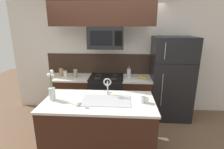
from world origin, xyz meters
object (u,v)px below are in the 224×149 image
(storage_jar_short, at_px, (76,73))
(banana_bunch, at_px, (143,78))
(microwave, at_px, (106,38))
(stove_range, at_px, (107,96))
(storage_jar_medium, at_px, (65,74))
(sink_faucet, at_px, (107,84))
(drinking_glass, at_px, (143,99))
(storage_jar_tall, at_px, (61,72))
(flower_vase, at_px, (52,90))
(spare_glass, at_px, (146,100))
(refrigerator, at_px, (171,78))
(french_press, at_px, (129,73))

(storage_jar_short, distance_m, banana_bunch, 1.51)
(microwave, relative_size, banana_bunch, 3.93)
(stove_range, height_order, microwave, microwave)
(storage_jar_medium, distance_m, sink_faucet, 1.48)
(banana_bunch, relative_size, drinking_glass, 1.51)
(stove_range, xyz_separation_m, storage_jar_tall, (-1.04, 0.04, 0.56))
(stove_range, bearing_deg, storage_jar_tall, 177.84)
(storage_jar_medium, bearing_deg, storage_jar_short, -4.20)
(banana_bunch, xyz_separation_m, flower_vase, (-1.54, -1.21, 0.14))
(drinking_glass, xyz_separation_m, spare_glass, (0.06, 0.01, -0.02))
(storage_jar_tall, height_order, drinking_glass, storage_jar_tall)
(refrigerator, relative_size, storage_jar_tall, 8.48)
(banana_bunch, bearing_deg, storage_jar_tall, 176.89)
(stove_range, relative_size, storage_jar_tall, 4.34)
(microwave, distance_m, banana_bunch, 1.18)
(spare_glass, bearing_deg, refrigerator, 61.70)
(stove_range, distance_m, flower_vase, 1.58)
(sink_faucet, bearing_deg, storage_jar_short, 128.84)
(sink_faucet, bearing_deg, storage_jar_medium, 135.80)
(storage_jar_short, height_order, flower_vase, flower_vase)
(refrigerator, height_order, french_press, refrigerator)
(spare_glass, bearing_deg, flower_vase, 179.69)
(storage_jar_medium, bearing_deg, stove_range, 0.41)
(stove_range, distance_m, spare_glass, 1.55)
(banana_bunch, xyz_separation_m, spare_glass, (-0.08, -1.22, 0.02))
(microwave, height_order, drinking_glass, microwave)
(storage_jar_short, xyz_separation_m, spare_glass, (1.42, -1.25, -0.04))
(refrigerator, xyz_separation_m, storage_jar_short, (-2.12, -0.04, 0.09))
(microwave, relative_size, storage_jar_medium, 5.38)
(refrigerator, relative_size, storage_jar_short, 10.47)
(storage_jar_tall, bearing_deg, banana_bunch, -3.11)
(sink_faucet, bearing_deg, spare_glass, -21.77)
(stove_range, distance_m, drinking_glass, 1.54)
(storage_jar_tall, relative_size, banana_bunch, 1.13)
(microwave, xyz_separation_m, storage_jar_tall, (-1.04, 0.06, -0.77))
(spare_glass, bearing_deg, microwave, 120.21)
(stove_range, relative_size, spare_glass, 10.23)
(storage_jar_tall, height_order, spare_glass, storage_jar_tall)
(refrigerator, xyz_separation_m, spare_glass, (-0.70, -1.30, 0.05))
(storage_jar_tall, distance_m, spare_glass, 2.21)
(stove_range, height_order, storage_jar_medium, storage_jar_medium)
(stove_range, height_order, french_press, french_press)
(storage_jar_medium, bearing_deg, storage_jar_tall, 156.17)
(microwave, xyz_separation_m, sink_faucet, (0.12, -1.01, -0.68))
(storage_jar_medium, relative_size, french_press, 0.52)
(microwave, bearing_deg, banana_bunch, -2.86)
(storage_jar_medium, height_order, spare_glass, storage_jar_medium)
(storage_jar_tall, xyz_separation_m, french_press, (1.54, 0.02, -0.01))
(storage_jar_short, relative_size, drinking_glass, 1.39)
(refrigerator, xyz_separation_m, drinking_glass, (-0.76, -1.31, 0.06))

